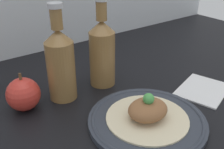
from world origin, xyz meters
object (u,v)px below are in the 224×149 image
plate (147,120)px  plated_food (148,112)px  cider_bottle_right (101,52)px  apple (23,94)px  cider_bottle_left (61,63)px

plate → plated_food: 2.45cm
plate → cider_bottle_right: (2.21, 22.14, 9.47)cm
plated_food → plate: bearing=26.6°
plate → apple: size_ratio=2.74×
cider_bottle_left → cider_bottle_right: size_ratio=1.00×
cider_bottle_right → apple: size_ratio=2.54×
cider_bottle_right → cider_bottle_left: bearing=180.0°
plated_food → cider_bottle_right: (2.21, 22.14, 7.02)cm
cider_bottle_left → cider_bottle_right: 12.53cm
cider_bottle_right → apple: bearing=178.2°
plate → plated_food: size_ratio=1.44×
plated_food → cider_bottle_right: bearing=84.3°
cider_bottle_right → apple: 23.79cm
plate → plated_food: plated_food is taller
plate → cider_bottle_right: size_ratio=1.08×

